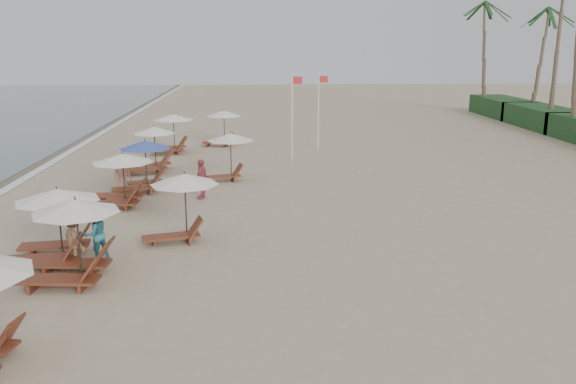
{
  "coord_description": "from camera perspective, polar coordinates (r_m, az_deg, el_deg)",
  "views": [
    {
      "loc": [
        -0.12,
        -14.55,
        6.3
      ],
      "look_at": [
        1.0,
        5.21,
        1.3
      ],
      "focal_mm": 36.74,
      "sensor_mm": 36.0,
      "label": 1
    }
  ],
  "objects": [
    {
      "name": "ground",
      "position": [
        15.85,
        -2.57,
        -9.25
      ],
      "size": [
        160.0,
        160.0,
        0.0
      ],
      "primitive_type": "plane",
      "color": "tan",
      "rests_on": "ground"
    },
    {
      "name": "lounger_station_1",
      "position": [
        16.96,
        -20.45,
        -4.61
      ],
      "size": [
        2.75,
        2.34,
        2.29
      ],
      "color": "brown",
      "rests_on": "ground"
    },
    {
      "name": "lounger_station_2",
      "position": [
        18.75,
        -21.93,
        -2.96
      ],
      "size": [
        2.8,
        2.46,
        2.19
      ],
      "color": "brown",
      "rests_on": "ground"
    },
    {
      "name": "lounger_station_3",
      "position": [
        24.28,
        -16.17,
        1.17
      ],
      "size": [
        2.75,
        2.43,
        2.11
      ],
      "color": "brown",
      "rests_on": "ground"
    },
    {
      "name": "lounger_station_4",
      "position": [
        26.44,
        -14.09,
        2.37
      ],
      "size": [
        2.65,
        2.33,
        2.24
      ],
      "color": "brown",
      "rests_on": "ground"
    },
    {
      "name": "lounger_station_5",
      "position": [
        30.38,
        -13.26,
        3.79
      ],
      "size": [
        2.69,
        2.6,
        2.3
      ],
      "color": "brown",
      "rests_on": "ground"
    },
    {
      "name": "lounger_station_6",
      "position": [
        35.45,
        -11.34,
        5.59
      ],
      "size": [
        2.67,
        2.43,
        2.3
      ],
      "color": "brown",
      "rests_on": "ground"
    },
    {
      "name": "inland_station_0",
      "position": [
        19.32,
        -10.47,
        -0.65
      ],
      "size": [
        2.63,
        2.24,
        2.22
      ],
      "color": "brown",
      "rests_on": "ground"
    },
    {
      "name": "inland_station_1",
      "position": [
        27.79,
        -5.91,
        4.06
      ],
      "size": [
        2.6,
        2.24,
        2.22
      ],
      "color": "brown",
      "rests_on": "ground"
    },
    {
      "name": "inland_station_2",
      "position": [
        37.42,
        -6.49,
        6.61
      ],
      "size": [
        2.64,
        2.24,
        2.22
      ],
      "color": "brown",
      "rests_on": "ground"
    },
    {
      "name": "beachgoer_mid_a",
      "position": [
        18.51,
        -18.13,
        -3.91
      ],
      "size": [
        0.96,
        0.93,
        1.55
      ],
      "primitive_type": "imported",
      "rotation": [
        0.0,
        0.0,
        3.83
      ],
      "color": "teal",
      "rests_on": "ground"
    },
    {
      "name": "beachgoer_mid_b",
      "position": [
        18.26,
        -19.95,
        -4.32
      ],
      "size": [
        1.09,
        1.13,
        1.55
      ],
      "primitive_type": "imported",
      "rotation": [
        0.0,
        0.0,
        2.28
      ],
      "color": "#94744B",
      "rests_on": "ground"
    },
    {
      "name": "beachgoer_far_a",
      "position": [
        24.71,
        -8.36,
        1.25
      ],
      "size": [
        0.66,
        1.06,
        1.68
      ],
      "primitive_type": "imported",
      "rotation": [
        0.0,
        0.0,
        4.43
      ],
      "color": "#B24753",
      "rests_on": "ground"
    },
    {
      "name": "beachgoer_far_b",
      "position": [
        26.58,
        -15.8,
        1.65
      ],
      "size": [
        0.91,
        0.85,
        1.57
      ],
      "primitive_type": "imported",
      "rotation": [
        0.0,
        0.0,
        0.61
      ],
      "color": "tan",
      "rests_on": "ground"
    },
    {
      "name": "flag_pole_near",
      "position": [
        32.74,
        0.45,
        7.74
      ],
      "size": [
        0.59,
        0.08,
        4.76
      ],
      "color": "silver",
      "rests_on": "ground"
    },
    {
      "name": "flag_pole_far",
      "position": [
        36.11,
        3.01,
        8.21
      ],
      "size": [
        0.6,
        0.08,
        4.62
      ],
      "color": "silver",
      "rests_on": "ground"
    }
  ]
}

